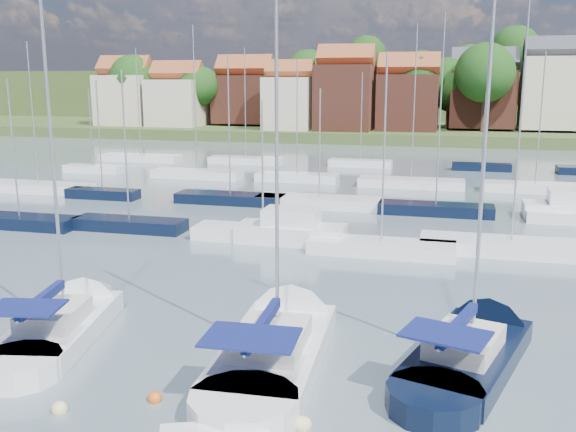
# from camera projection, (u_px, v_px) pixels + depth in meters

# --- Properties ---
(ground) EXTENTS (260.00, 260.00, 0.00)m
(ground) POSITION_uv_depth(u_px,v_px,m) (399.00, 193.00, 59.14)
(ground) COLOR #4F606B
(ground) RESTS_ON ground
(sailboat_left) EXTENTS (5.11, 11.65, 15.35)m
(sailboat_left) POSITION_uv_depth(u_px,v_px,m) (73.00, 318.00, 27.48)
(sailboat_left) COLOR silver
(sailboat_left) RESTS_ON ground
(sailboat_centre) EXTENTS (4.16, 13.50, 18.04)m
(sailboat_centre) POSITION_uv_depth(u_px,v_px,m) (284.00, 334.00, 25.75)
(sailboat_centre) COLOR silver
(sailboat_centre) RESTS_ON ground
(sailboat_navy) EXTENTS (6.40, 12.26, 16.41)m
(sailboat_navy) POSITION_uv_depth(u_px,v_px,m) (478.00, 344.00, 24.76)
(sailboat_navy) COLOR black
(sailboat_navy) RESTS_ON ground
(buoy_b) EXTENTS (0.52, 0.52, 0.52)m
(buoy_b) POSITION_uv_depth(u_px,v_px,m) (60.00, 412.00, 20.44)
(buoy_b) COLOR beige
(buoy_b) RESTS_ON ground
(buoy_c) EXTENTS (0.48, 0.48, 0.48)m
(buoy_c) POSITION_uv_depth(u_px,v_px,m) (155.00, 401.00, 21.14)
(buoy_c) COLOR #D85914
(buoy_c) RESTS_ON ground
(buoy_d) EXTENTS (0.54, 0.54, 0.54)m
(buoy_d) POSITION_uv_depth(u_px,v_px,m) (303.00, 428.00, 19.52)
(buoy_d) COLOR beige
(buoy_d) RESTS_ON ground
(buoy_e) EXTENTS (0.51, 0.51, 0.51)m
(buoy_e) POSITION_uv_depth(u_px,v_px,m) (474.00, 343.00, 25.78)
(buoy_e) COLOR #D85914
(buoy_e) RESTS_ON ground
(marina_field) EXTENTS (79.62, 41.41, 15.93)m
(marina_field) POSITION_uv_depth(u_px,v_px,m) (418.00, 199.00, 54.00)
(marina_field) COLOR silver
(marina_field) RESTS_ON ground
(far_shore_town) EXTENTS (212.46, 90.00, 22.27)m
(far_shore_town) POSITION_uv_depth(u_px,v_px,m) (444.00, 104.00, 145.41)
(far_shore_town) COLOR #404E27
(far_shore_town) RESTS_ON ground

